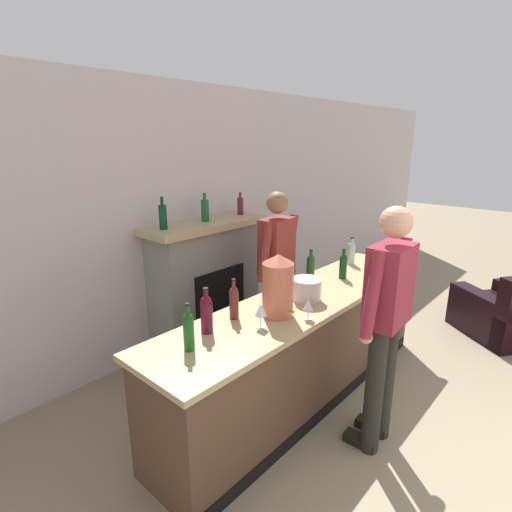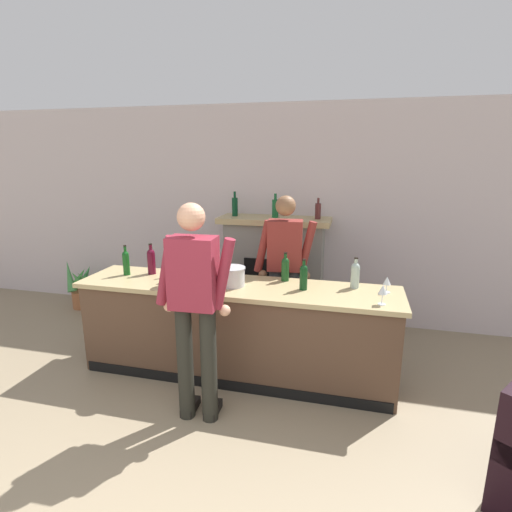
{
  "view_description": "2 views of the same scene",
  "coord_description": "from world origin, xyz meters",
  "px_view_note": "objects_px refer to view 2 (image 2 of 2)",
  "views": [
    {
      "loc": [
        -2.63,
        0.72,
        2.19
      ],
      "look_at": [
        -0.15,
        2.95,
        1.21
      ],
      "focal_mm": 28.0,
      "sensor_mm": 36.0,
      "label": 1
    },
    {
      "loc": [
        0.99,
        -0.97,
        2.12
      ],
      "look_at": [
        0.01,
        2.92,
        1.11
      ],
      "focal_mm": 28.0,
      "sensor_mm": 36.0,
      "label": 2
    }
  ],
  "objects_px": {
    "wine_bottle_chardonnay_pale": "(304,276)",
    "wine_bottle_cabernet_heavy": "(177,262)",
    "wine_glass_back_row": "(387,282)",
    "person_customer": "(195,305)",
    "potted_plant_corner": "(81,287)",
    "wine_bottle_port_short": "(126,262)",
    "copper_dispenser": "(192,259)",
    "wine_glass_front_right": "(193,279)",
    "person_bartender": "(285,268)",
    "wine_bottle_merlot_tall": "(151,260)",
    "wine_bottle_riesling_slim": "(285,268)",
    "fireplace_stone": "(274,270)",
    "wine_bottle_burgundy_dark": "(355,274)",
    "wine_glass_mid_counter": "(383,290)",
    "wine_glass_by_dispenser": "(168,270)",
    "ice_bucket_steel": "(232,276)"
  },
  "relations": [
    {
      "from": "wine_bottle_chardonnay_pale",
      "to": "wine_bottle_cabernet_heavy",
      "type": "bearing_deg",
      "value": 173.94
    },
    {
      "from": "wine_bottle_riesling_slim",
      "to": "wine_glass_mid_counter",
      "type": "bearing_deg",
      "value": -26.77
    },
    {
      "from": "person_bartender",
      "to": "wine_bottle_merlot_tall",
      "type": "xyz_separation_m",
      "value": [
        -1.31,
        -0.45,
        0.12
      ]
    },
    {
      "from": "wine_bottle_chardonnay_pale",
      "to": "wine_bottle_burgundy_dark",
      "type": "xyz_separation_m",
      "value": [
        0.45,
        0.17,
        0.0
      ]
    },
    {
      "from": "fireplace_stone",
      "to": "wine_bottle_riesling_slim",
      "type": "relative_size",
      "value": 5.93
    },
    {
      "from": "ice_bucket_steel",
      "to": "person_bartender",
      "type": "bearing_deg",
      "value": 58.15
    },
    {
      "from": "wine_bottle_cabernet_heavy",
      "to": "wine_glass_front_right",
      "type": "height_order",
      "value": "wine_bottle_cabernet_heavy"
    },
    {
      "from": "fireplace_stone",
      "to": "wine_glass_back_row",
      "type": "xyz_separation_m",
      "value": [
        1.27,
        -1.24,
        0.33
      ]
    },
    {
      "from": "potted_plant_corner",
      "to": "person_bartender",
      "type": "relative_size",
      "value": 0.41
    },
    {
      "from": "wine_bottle_merlot_tall",
      "to": "wine_glass_mid_counter",
      "type": "bearing_deg",
      "value": -8.64
    },
    {
      "from": "fireplace_stone",
      "to": "copper_dispenser",
      "type": "distance_m",
      "value": 1.56
    },
    {
      "from": "person_customer",
      "to": "wine_bottle_merlot_tall",
      "type": "distance_m",
      "value": 1.23
    },
    {
      "from": "person_bartender",
      "to": "wine_bottle_riesling_slim",
      "type": "height_order",
      "value": "person_bartender"
    },
    {
      "from": "wine_bottle_merlot_tall",
      "to": "wine_bottle_riesling_slim",
      "type": "height_order",
      "value": "wine_bottle_merlot_tall"
    },
    {
      "from": "fireplace_stone",
      "to": "wine_bottle_burgundy_dark",
      "type": "bearing_deg",
      "value": -49.59
    },
    {
      "from": "wine_bottle_merlot_tall",
      "to": "fireplace_stone",
      "type": "bearing_deg",
      "value": 49.2
    },
    {
      "from": "fireplace_stone",
      "to": "wine_glass_mid_counter",
      "type": "bearing_deg",
      "value": -51.97
    },
    {
      "from": "person_bartender",
      "to": "wine_bottle_port_short",
      "type": "relative_size",
      "value": 5.53
    },
    {
      "from": "wine_bottle_port_short",
      "to": "wine_glass_mid_counter",
      "type": "distance_m",
      "value": 2.51
    },
    {
      "from": "wine_bottle_chardonnay_pale",
      "to": "wine_glass_front_right",
      "type": "bearing_deg",
      "value": -164.19
    },
    {
      "from": "wine_glass_front_right",
      "to": "wine_bottle_riesling_slim",
      "type": "bearing_deg",
      "value": 33.33
    },
    {
      "from": "fireplace_stone",
      "to": "wine_glass_front_right",
      "type": "height_order",
      "value": "fireplace_stone"
    },
    {
      "from": "person_customer",
      "to": "person_bartender",
      "type": "distance_m",
      "value": 1.42
    },
    {
      "from": "person_customer",
      "to": "wine_bottle_port_short",
      "type": "bearing_deg",
      "value": 143.86
    },
    {
      "from": "wine_bottle_cabernet_heavy",
      "to": "wine_glass_mid_counter",
      "type": "relative_size",
      "value": 1.79
    },
    {
      "from": "copper_dispenser",
      "to": "wine_bottle_chardonnay_pale",
      "type": "xyz_separation_m",
      "value": [
        1.06,
        0.06,
        -0.11
      ]
    },
    {
      "from": "copper_dispenser",
      "to": "wine_glass_front_right",
      "type": "xyz_separation_m",
      "value": [
        0.09,
        -0.21,
        -0.13
      ]
    },
    {
      "from": "fireplace_stone",
      "to": "wine_glass_front_right",
      "type": "bearing_deg",
      "value": -104.76
    },
    {
      "from": "potted_plant_corner",
      "to": "wine_bottle_cabernet_heavy",
      "type": "bearing_deg",
      "value": -26.94
    },
    {
      "from": "wine_glass_back_row",
      "to": "wine_glass_front_right",
      "type": "bearing_deg",
      "value": -167.78
    },
    {
      "from": "wine_glass_back_row",
      "to": "person_customer",
      "type": "bearing_deg",
      "value": -149.87
    },
    {
      "from": "person_customer",
      "to": "wine_glass_back_row",
      "type": "xyz_separation_m",
      "value": [
        1.47,
        0.86,
        0.04
      ]
    },
    {
      "from": "fireplace_stone",
      "to": "wine_bottle_riesling_slim",
      "type": "bearing_deg",
      "value": -73.32
    },
    {
      "from": "wine_bottle_burgundy_dark",
      "to": "wine_glass_back_row",
      "type": "relative_size",
      "value": 1.94
    },
    {
      "from": "wine_glass_back_row",
      "to": "potted_plant_corner",
      "type": "bearing_deg",
      "value": 165.29
    },
    {
      "from": "fireplace_stone",
      "to": "wine_bottle_chardonnay_pale",
      "type": "distance_m",
      "value": 1.48
    },
    {
      "from": "wine_bottle_port_short",
      "to": "wine_bottle_riesling_slim",
      "type": "relative_size",
      "value": 1.1
    },
    {
      "from": "copper_dispenser",
      "to": "wine_bottle_burgundy_dark",
      "type": "relative_size",
      "value": 1.63
    },
    {
      "from": "potted_plant_corner",
      "to": "copper_dispenser",
      "type": "distance_m",
      "value": 2.7
    },
    {
      "from": "potted_plant_corner",
      "to": "wine_bottle_port_short",
      "type": "xyz_separation_m",
      "value": [
        1.49,
        -1.13,
        0.76
      ]
    },
    {
      "from": "potted_plant_corner",
      "to": "wine_bottle_port_short",
      "type": "bearing_deg",
      "value": -37.21
    },
    {
      "from": "wine_bottle_merlot_tall",
      "to": "wine_glass_by_dispenser",
      "type": "height_order",
      "value": "wine_bottle_merlot_tall"
    },
    {
      "from": "person_customer",
      "to": "wine_bottle_port_short",
      "type": "xyz_separation_m",
      "value": [
        -1.08,
        0.79,
        0.07
      ]
    },
    {
      "from": "wine_bottle_chardonnay_pale",
      "to": "wine_glass_by_dispenser",
      "type": "height_order",
      "value": "wine_bottle_chardonnay_pale"
    },
    {
      "from": "wine_bottle_port_short",
      "to": "wine_glass_by_dispenser",
      "type": "height_order",
      "value": "wine_bottle_port_short"
    },
    {
      "from": "wine_bottle_burgundy_dark",
      "to": "wine_glass_mid_counter",
      "type": "relative_size",
      "value": 1.7
    },
    {
      "from": "copper_dispenser",
      "to": "wine_bottle_port_short",
      "type": "height_order",
      "value": "copper_dispenser"
    },
    {
      "from": "copper_dispenser",
      "to": "ice_bucket_steel",
      "type": "height_order",
      "value": "copper_dispenser"
    },
    {
      "from": "wine_bottle_port_short",
      "to": "wine_glass_mid_counter",
      "type": "relative_size",
      "value": 1.83
    },
    {
      "from": "wine_bottle_chardonnay_pale",
      "to": "wine_bottle_merlot_tall",
      "type": "xyz_separation_m",
      "value": [
        -1.59,
        0.12,
        0.02
      ]
    }
  ]
}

